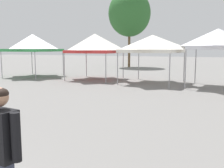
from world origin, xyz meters
TOP-DOWN VIEW (x-y plane):
  - canopy_tent_behind_right at (-11.07, 15.52)m, footprint 3.50×3.50m
  - canopy_tent_far_right at (-5.79, 15.92)m, footprint 3.38×3.38m
  - canopy_tent_behind_left at (-1.48, 15.57)m, footprint 3.64×3.64m
  - canopy_tent_far_left at (2.34, 15.30)m, footprint 3.13×3.13m
  - person_foreground at (0.86, 1.41)m, footprint 0.65×0.28m
  - tree_behind_tents_center at (-8.11, 28.57)m, footprint 4.87×4.87m

SIDE VIEW (x-z plane):
  - person_foreground at x=0.86m, z-range 0.14..1.92m
  - canopy_tent_behind_left at x=-1.48m, z-range 0.97..4.01m
  - canopy_tent_far_right at x=-5.79m, z-range 0.94..4.17m
  - canopy_tent_behind_right at x=-11.07m, z-range 0.98..4.28m
  - canopy_tent_far_left at x=2.34m, z-range 1.07..4.37m
  - tree_behind_tents_center at x=-8.11m, z-range 1.76..10.67m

